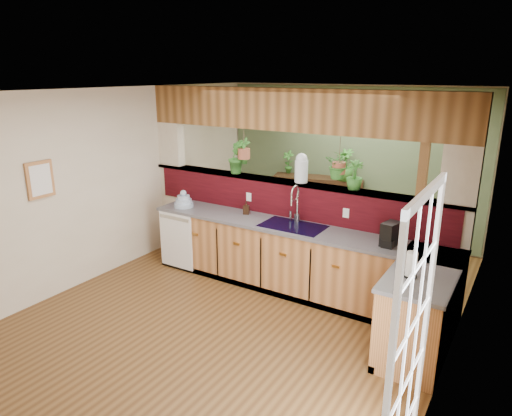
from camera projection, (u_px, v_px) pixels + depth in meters
The scene contains 28 objects.
ground at pixel (235, 316), 5.44m from camera, with size 4.60×7.00×0.01m, color brown.
ceiling at pixel (231, 92), 4.69m from camera, with size 4.60×7.00×0.01m, color brown.
wall_back at pixel (348, 162), 7.91m from camera, with size 4.60×0.02×2.60m, color beige.
wall_left at pixel (95, 186), 6.23m from camera, with size 0.02×7.00×2.60m, color beige.
wall_right at pixel (454, 254), 3.90m from camera, with size 0.02×7.00×2.60m, color beige.
pass_through_partition at pixel (292, 195), 6.18m from camera, with size 4.60×0.21×2.60m.
pass_through_ledge at pixel (290, 182), 6.15m from camera, with size 4.60×0.21×0.04m, color brown.
header_beam at pixel (292, 110), 5.87m from camera, with size 4.60×0.15×0.55m, color brown.
sage_backwall at pixel (347, 162), 7.90m from camera, with size 4.55×0.02×2.55m, color #526847.
countertop at pixel (331, 271), 5.60m from camera, with size 4.14×1.52×0.90m.
dishwasher at pixel (176, 240), 6.60m from camera, with size 0.58×0.03×0.82m.
navy_sink at pixel (293, 232), 5.87m from camera, with size 0.82×0.50×0.18m.
french_door at pixel (409, 355), 2.93m from camera, with size 0.06×1.02×2.16m, color white.
framed_print at pixel (40, 180), 5.49m from camera, with size 0.04×0.35×0.45m.
faucet at pixel (295, 202), 5.92m from camera, with size 0.22×0.22×0.51m.
dish_stack at pixel (184, 202), 6.66m from camera, with size 0.29×0.29×0.25m.
soap_dispenser at pixel (246, 208), 6.32m from camera, with size 0.08×0.08×0.18m, color #342013.
coffee_maker at pixel (390, 235), 5.15m from camera, with size 0.15×0.25×0.27m.
paper_towel at pixel (411, 265), 4.37m from camera, with size 0.13×0.13×0.27m.
glass_jar at pixel (301, 168), 6.00m from camera, with size 0.18×0.18×0.39m.
ledge_plant_left at pixel (237, 157), 6.50m from camera, with size 0.26×0.21×0.48m, color #2D6A25.
ledge_plant_right at pixel (355, 175), 5.63m from camera, with size 0.21×0.21×0.37m, color #2D6A25.
hanging_plant_a at pixel (244, 143), 6.38m from camera, with size 0.20×0.17×0.48m.
hanging_plant_b at pixel (340, 152), 5.66m from camera, with size 0.33×0.28×0.48m.
shelving_console at pixel (317, 206), 8.16m from camera, with size 1.57×0.42×1.05m, color black.
shelf_plant_a at pixel (288, 162), 8.25m from camera, with size 0.22×0.15×0.41m, color #2D6A25.
shelf_plant_b at pixel (345, 165), 7.69m from camera, with size 0.30×0.30×0.54m, color #2D6A25.
floor_plant at pixel (399, 254), 6.28m from camera, with size 0.70×0.60×0.77m, color #2D6A25.
Camera 1 is at (2.77, -3.98, 2.80)m, focal length 32.00 mm.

